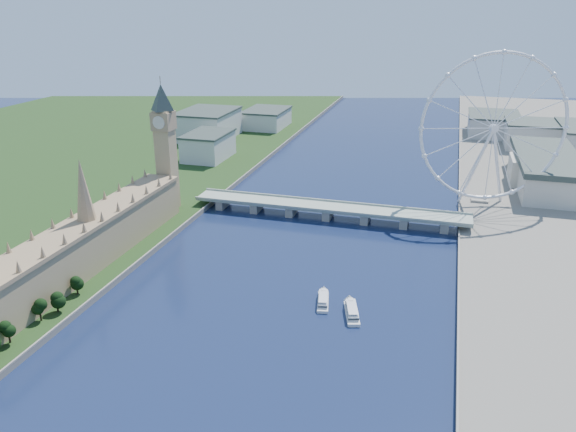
% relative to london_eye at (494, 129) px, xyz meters
% --- Properties ---
extents(parliament_range, '(24.00, 200.00, 70.00)m').
position_rel_london_eye_xyz_m(parliament_range, '(-247.98, -185.08, -49.04)').
color(parliament_range, tan).
rests_on(parliament_range, ground).
extents(big_ben, '(20.02, 20.02, 110.00)m').
position_rel_london_eye_xyz_m(big_ben, '(-247.98, -77.08, -0.95)').
color(big_ben, tan).
rests_on(big_ben, ground).
extents(westminster_bridge, '(220.00, 22.00, 9.50)m').
position_rel_london_eye_xyz_m(westminster_bridge, '(-119.98, -55.08, -60.89)').
color(westminster_bridge, gray).
rests_on(westminster_bridge, ground).
extents(london_eye, '(113.60, 39.12, 124.30)m').
position_rel_london_eye_xyz_m(london_eye, '(0.00, 0.00, 0.00)').
color(london_eye, silver).
rests_on(london_eye, ground).
extents(county_hall, '(54.00, 144.00, 35.00)m').
position_rel_london_eye_xyz_m(county_hall, '(55.02, 74.92, -67.52)').
color(county_hall, beige).
rests_on(county_hall, ground).
extents(city_skyline, '(505.00, 280.00, 32.00)m').
position_rel_london_eye_xyz_m(city_skyline, '(-80.75, 205.00, -50.56)').
color(city_skyline, beige).
rests_on(city_skyline, ground).
extents(tour_boat_near, '(11.43, 26.48, 5.64)m').
position_rel_london_eye_xyz_m(tour_boat_near, '(-93.77, -189.93, -67.52)').
color(tour_boat_near, silver).
rests_on(tour_boat_near, ground).
extents(tour_boat_far, '(14.36, 28.59, 6.10)m').
position_rel_london_eye_xyz_m(tour_boat_far, '(-75.70, -198.01, -67.52)').
color(tour_boat_far, silver).
rests_on(tour_boat_far, ground).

